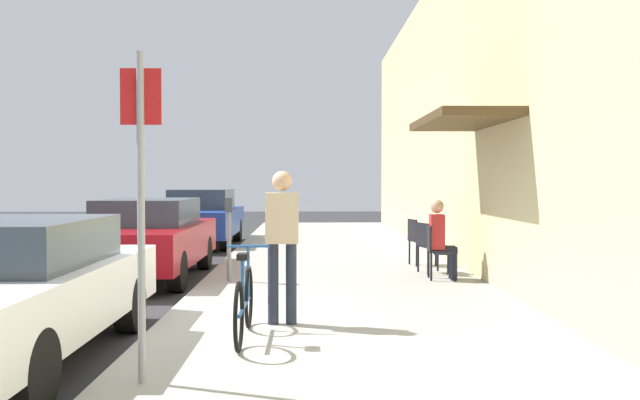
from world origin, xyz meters
name	(u,v)px	position (x,y,z in m)	size (l,w,h in m)	color
ground_plane	(161,328)	(0.00, 0.00, 0.00)	(60.00, 60.00, 0.00)	#2D2D30
sidewalk_slab	(345,294)	(2.25, 2.00, 0.06)	(4.50, 32.00, 0.12)	#9E9B93
building_facade	(510,84)	(4.65, 2.00, 3.12)	(1.40, 32.00, 6.25)	beige
parked_car_0	(6,289)	(-1.10, -1.55, 0.71)	(1.80, 4.40, 1.35)	silver
parked_car_1	(147,237)	(-1.10, 3.94, 0.73)	(1.80, 4.40, 1.39)	maroon
parked_car_2	(202,217)	(-1.10, 9.98, 0.76)	(1.80, 4.40, 1.49)	navy
parking_meter	(229,233)	(0.45, 2.88, 0.89)	(0.12, 0.10, 1.32)	slate
street_sign	(141,190)	(0.40, -2.54, 1.64)	(0.32, 0.06, 2.60)	gray
bicycle_0	(244,303)	(1.06, -1.08, 0.48)	(0.46, 1.71, 0.90)	black
cafe_chair_0	(437,248)	(3.78, 3.02, 0.62)	(0.47, 0.47, 0.87)	black
seated_patron_0	(441,236)	(3.84, 3.02, 0.82)	(0.44, 0.38, 1.29)	#232838
cafe_chair_1	(429,244)	(3.79, 3.76, 0.62)	(0.55, 0.55, 0.87)	black
cafe_chair_2	(419,239)	(3.78, 4.85, 0.62)	(0.52, 0.52, 0.87)	black
pedestrian_standing	(282,234)	(1.42, -0.37, 1.12)	(0.36, 0.22, 1.70)	#232838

